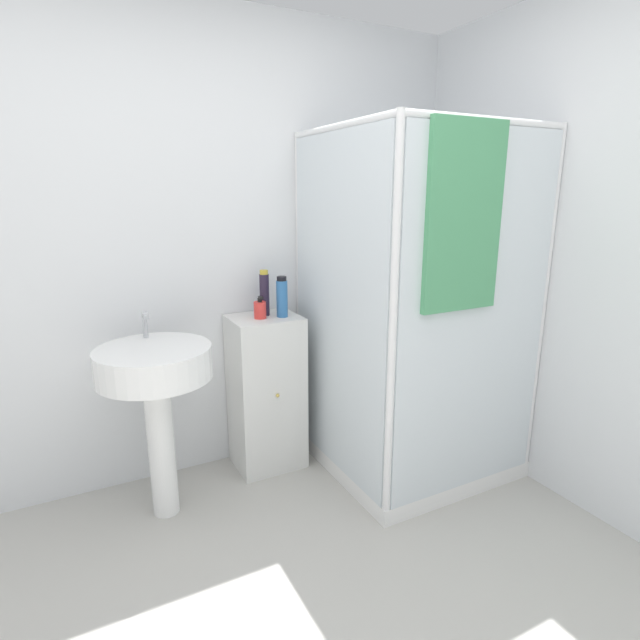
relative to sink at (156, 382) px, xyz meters
name	(u,v)px	position (x,y,z in m)	size (l,w,h in m)	color
wall_back	(176,254)	(0.22, 0.39, 0.55)	(6.40, 0.06, 2.50)	silver
shower_enclosure	(409,388)	(1.32, -0.22, -0.20)	(0.99, 1.02, 1.89)	white
vanity_cabinet	(266,392)	(0.63, 0.20, -0.25)	(0.38, 0.34, 0.90)	silver
sink	(156,382)	(0.00, 0.00, 0.00)	(0.54, 0.54, 1.00)	white
soap_dispenser	(260,310)	(0.60, 0.18, 0.25)	(0.07, 0.07, 0.12)	red
shampoo_bottle_tall_black	(264,293)	(0.65, 0.23, 0.32)	(0.05, 0.05, 0.25)	#281E33
shampoo_bottle_blue	(282,297)	(0.72, 0.15, 0.31)	(0.06, 0.06, 0.23)	#2D66A3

